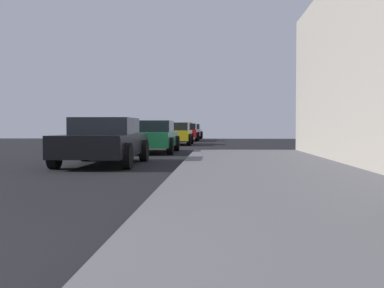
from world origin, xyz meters
name	(u,v)px	position (x,y,z in m)	size (l,w,h in m)	color
car_black	(104,141)	(-0.20, 10.27, 0.65)	(1.99, 4.36, 1.27)	black
car_green	(152,136)	(0.29, 16.50, 0.65)	(1.93, 4.51, 1.27)	#196638
car_yellow	(174,133)	(0.42, 25.22, 0.65)	(2.05, 4.37, 1.27)	yellow
car_red	(185,132)	(0.59, 32.81, 0.65)	(1.96, 4.29, 1.27)	red
car_silver	(190,131)	(0.59, 39.32, 0.65)	(2.06, 4.28, 1.43)	#B7B7BF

